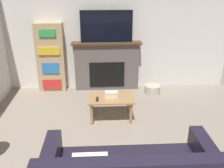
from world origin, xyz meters
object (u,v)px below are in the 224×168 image
object	(u,v)px
fireplace	(107,66)
bookshelf	(51,58)
tv	(106,26)
storage_basket	(152,89)
coffee_table	(111,100)

from	to	relation	value
fireplace	bookshelf	bearing A→B (deg)	-178.94
tv	storage_basket	size ratio (longest dim) A/B	3.24
tv	coffee_table	size ratio (longest dim) A/B	1.38
fireplace	storage_basket	xyz separation A→B (m)	(0.99, -0.34, -0.46)
bookshelf	tv	bearing A→B (deg)	0.13
fireplace	coffee_table	size ratio (longest dim) A/B	1.90
tv	storage_basket	distance (m)	1.69
fireplace	storage_basket	world-z (taller)	fireplace
coffee_table	fireplace	bearing A→B (deg)	90.82
tv	bookshelf	size ratio (longest dim) A/B	0.73
fireplace	storage_basket	size ratio (longest dim) A/B	4.44
tv	storage_basket	xyz separation A→B (m)	(0.99, -0.32, -1.33)
fireplace	bookshelf	world-z (taller)	bookshelf
coffee_table	storage_basket	bearing A→B (deg)	47.60
tv	bookshelf	bearing A→B (deg)	-179.87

